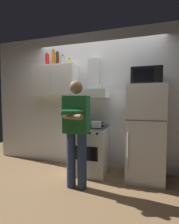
{
  "coord_description": "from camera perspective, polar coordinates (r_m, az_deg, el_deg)",
  "views": [
    {
      "loc": [
        0.84,
        -2.69,
        1.32
      ],
      "look_at": [
        0.0,
        0.0,
        1.15
      ],
      "focal_mm": 26.85,
      "sensor_mm": 36.0,
      "label": 1
    }
  ],
  "objects": [
    {
      "name": "bottle_soda_red",
      "position": [
        3.74,
        -14.2,
        16.65
      ],
      "size": [
        0.08,
        0.08,
        0.27
      ],
      "color": "red",
      "rests_on": "upper_cabinet"
    },
    {
      "name": "refrigerator",
      "position": [
        2.98,
        18.36,
        -6.76
      ],
      "size": [
        0.6,
        0.62,
        1.6
      ],
      "color": "silver",
      "rests_on": "ground_plane"
    },
    {
      "name": "stove_oven",
      "position": [
        3.19,
        0.48,
        -12.67
      ],
      "size": [
        0.6,
        0.62,
        0.87
      ],
      "color": "silver",
      "rests_on": "ground_plane"
    },
    {
      "name": "cooking_pot",
      "position": [
        2.94,
        2.24,
        -4.22
      ],
      "size": [
        0.28,
        0.18,
        0.11
      ],
      "color": "#B7BABF",
      "rests_on": "stove_oven"
    },
    {
      "name": "bottle_rum_dark",
      "position": [
        3.6,
        -10.86,
        17.33
      ],
      "size": [
        0.07,
        0.07,
        0.28
      ],
      "color": "#47230F",
      "rests_on": "upper_cabinet"
    },
    {
      "name": "person_standing",
      "position": [
        2.55,
        -4.56,
        -6.03
      ],
      "size": [
        0.38,
        0.33,
        1.64
      ],
      "color": "navy",
      "rests_on": "ground_plane"
    },
    {
      "name": "ground_plane",
      "position": [
        3.11,
        -0.0,
        -21.66
      ],
      "size": [
        7.0,
        7.0,
        0.0
      ],
      "primitive_type": "plane",
      "color": "olive"
    },
    {
      "name": "microwave",
      "position": [
        2.99,
        18.7,
        11.36
      ],
      "size": [
        0.48,
        0.37,
        0.28
      ],
      "color": "black",
      "rests_on": "refrigerator"
    },
    {
      "name": "bottle_liquor_amber",
      "position": [
        3.64,
        -12.2,
        17.49
      ],
      "size": [
        0.07,
        0.07,
        0.33
      ],
      "color": "#B7721E",
      "rests_on": "upper_cabinet"
    },
    {
      "name": "upper_cabinet",
      "position": [
        3.52,
        -11.66,
        10.4
      ],
      "size": [
        0.9,
        0.37,
        0.6
      ],
      "color": "white"
    },
    {
      "name": "range_hood",
      "position": [
        3.2,
        1.16,
        8.43
      ],
      "size": [
        0.6,
        0.44,
        0.75
      ],
      "color": "white"
    },
    {
      "name": "back_wall_tiled",
      "position": [
        3.39,
        3.02,
        3.96
      ],
      "size": [
        4.8,
        0.1,
        2.7
      ],
      "primitive_type": "cube",
      "color": "white",
      "rests_on": "ground_plane"
    },
    {
      "name": "bottle_canister_steel",
      "position": [
        3.51,
        -9.08,
        16.96
      ],
      "size": [
        0.09,
        0.09,
        0.2
      ],
      "color": "#B2B5BA",
      "rests_on": "upper_cabinet"
    },
    {
      "name": "bottle_spice_jar",
      "position": [
        3.47,
        -6.88,
        16.59
      ],
      "size": [
        0.06,
        0.06,
        0.13
      ],
      "color": "gold",
      "rests_on": "upper_cabinet"
    }
  ]
}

